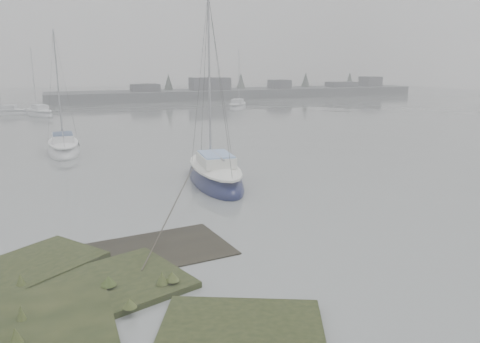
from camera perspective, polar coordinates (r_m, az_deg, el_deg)
name	(u,v)px	position (r m, az deg, el deg)	size (l,w,h in m)	color
ground	(94,135)	(39.36, -17.42, 4.32)	(160.00, 160.00, 0.00)	slate
far_shoreline	(248,92)	(76.87, 1.02, 9.65)	(60.00, 8.00, 4.15)	#4C4F51
sailboat_main	(215,176)	(22.63, -3.09, -0.61)	(2.83, 6.93, 9.53)	#0D1237
sailboat_white	(64,149)	(32.08, -20.69, 2.62)	(1.96, 5.90, 8.31)	silver
sailboat_far_a	(40,114)	(54.99, -23.23, 6.49)	(3.76, 5.73, 7.71)	#AFB2B9
sailboat_far_b	(238,107)	(58.13, -0.28, 7.88)	(4.68, 5.70, 7.94)	#A2A6AB
sailboat_far_c	(8,113)	(57.74, -26.45, 6.43)	(5.07, 3.17, 6.81)	#A4A9AD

